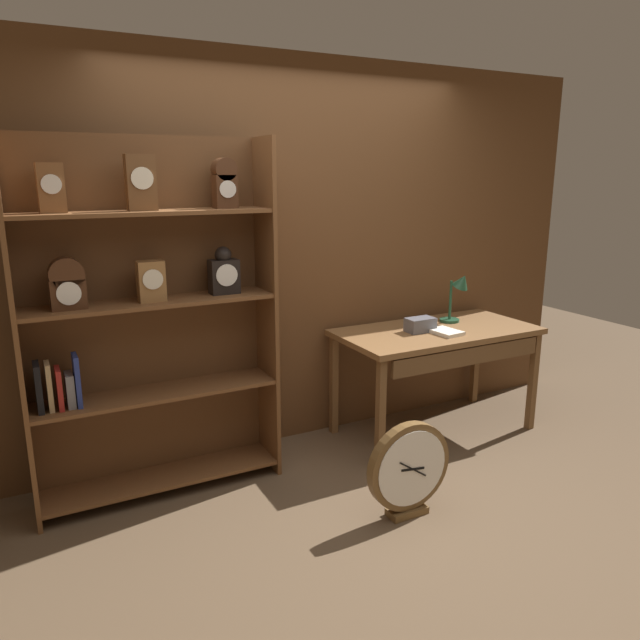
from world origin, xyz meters
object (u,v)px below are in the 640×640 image
(toolbox_small, at_px, (420,325))
(round_clock_large, at_px, (409,469))
(bookshelf, at_px, (147,316))
(workbench, at_px, (439,341))
(desk_lamp, at_px, (459,291))
(open_repair_manual, at_px, (445,332))

(toolbox_small, distance_m, round_clock_large, 1.21)
(bookshelf, xyz_separation_m, toolbox_small, (1.84, -0.10, -0.24))
(bookshelf, relative_size, workbench, 1.44)
(desk_lamp, bearing_deg, bookshelf, 179.94)
(workbench, relative_size, toolbox_small, 7.11)
(desk_lamp, distance_m, round_clock_large, 1.61)
(workbench, height_order, round_clock_large, workbench)
(bookshelf, xyz_separation_m, open_repair_manual, (1.96, -0.23, -0.28))
(bookshelf, relative_size, open_repair_manual, 9.35)
(open_repair_manual, distance_m, round_clock_large, 1.18)
(open_repair_manual, bearing_deg, workbench, 68.99)
(desk_lamp, relative_size, round_clock_large, 0.69)
(toolbox_small, bearing_deg, desk_lamp, 13.15)
(desk_lamp, height_order, round_clock_large, desk_lamp)
(desk_lamp, relative_size, open_repair_manual, 1.71)
(workbench, bearing_deg, bookshelf, 176.35)
(workbench, relative_size, open_repair_manual, 6.50)
(desk_lamp, height_order, open_repair_manual, desk_lamp)
(bookshelf, height_order, open_repair_manual, bookshelf)
(workbench, distance_m, toolbox_small, 0.20)
(desk_lamp, bearing_deg, open_repair_manual, -142.38)
(toolbox_small, relative_size, round_clock_large, 0.37)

